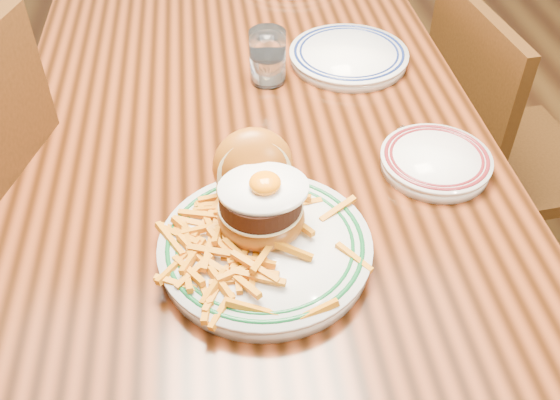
{
  "coord_description": "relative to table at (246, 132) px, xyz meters",
  "views": [
    {
      "loc": [
        -0.06,
        -1.02,
        1.42
      ],
      "look_at": [
        0.02,
        -0.39,
        0.83
      ],
      "focal_mm": 40.0,
      "sensor_mm": 36.0,
      "label": 1
    }
  ],
  "objects": [
    {
      "name": "floor",
      "position": [
        0.0,
        0.0,
        -0.66
      ],
      "size": [
        6.0,
        6.0,
        0.0
      ],
      "primitive_type": "plane",
      "color": "black",
      "rests_on": "ground"
    },
    {
      "name": "table",
      "position": [
        0.0,
        0.0,
        0.0
      ],
      "size": [
        0.85,
        1.6,
        0.75
      ],
      "color": "black",
      "rests_on": "floor"
    },
    {
      "name": "chair_right",
      "position": [
        0.62,
        0.13,
        -0.21
      ],
      "size": [
        0.43,
        0.43,
        0.84
      ],
      "rotation": [
        0.0,
        0.0,
        3.24
      ],
      "color": "#3E230C",
      "rests_on": "floor"
    },
    {
      "name": "main_plate",
      "position": [
        -0.0,
        -0.4,
        0.13
      ],
      "size": [
        0.3,
        0.31,
        0.15
      ],
      "rotation": [
        0.0,
        0.0,
        0.05
      ],
      "color": "silver",
      "rests_on": "table"
    },
    {
      "name": "side_plate",
      "position": [
        0.3,
        -0.26,
        0.1
      ],
      "size": [
        0.18,
        0.18,
        0.03
      ],
      "rotation": [
        0.0,
        0.0,
        -0.13
      ],
      "color": "silver",
      "rests_on": "table"
    },
    {
      "name": "rear_plate",
      "position": [
        0.22,
        0.1,
        0.1
      ],
      "size": [
        0.24,
        0.24,
        0.03
      ],
      "rotation": [
        0.0,
        0.0,
        -0.36
      ],
      "color": "silver",
      "rests_on": "table"
    },
    {
      "name": "water_glass",
      "position": [
        0.05,
        0.05,
        0.13
      ],
      "size": [
        0.07,
        0.07,
        0.11
      ],
      "color": "white",
      "rests_on": "table"
    }
  ]
}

